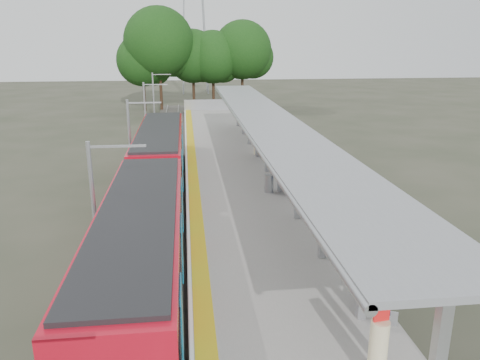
% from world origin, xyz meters
% --- Properties ---
extents(trackbed, '(3.00, 70.00, 0.24)m').
position_xyz_m(trackbed, '(-4.50, 20.00, 0.12)').
color(trackbed, '#59544C').
rests_on(trackbed, ground).
extents(platform, '(6.00, 50.00, 1.00)m').
position_xyz_m(platform, '(0.00, 20.00, 0.50)').
color(platform, gray).
rests_on(platform, ground).
extents(tactile_strip, '(0.60, 50.00, 0.02)m').
position_xyz_m(tactile_strip, '(-2.55, 20.00, 1.01)').
color(tactile_strip, gold).
rests_on(tactile_strip, platform).
extents(end_fence, '(6.00, 0.10, 1.20)m').
position_xyz_m(end_fence, '(0.00, 44.95, 1.60)').
color(end_fence, '#9EA0A5').
rests_on(end_fence, platform).
extents(train, '(2.74, 27.60, 3.62)m').
position_xyz_m(train, '(-4.50, 12.07, 2.05)').
color(train, black).
rests_on(train, ground).
extents(canopy, '(3.27, 38.00, 3.66)m').
position_xyz_m(canopy, '(1.61, 16.19, 4.20)').
color(canopy, '#9EA0A5').
rests_on(canopy, platform).
extents(tree_cluster, '(19.89, 10.42, 12.85)m').
position_xyz_m(tree_cluster, '(-2.03, 52.57, 7.43)').
color(tree_cluster, '#382316').
rests_on(tree_cluster, ground).
extents(catenary_masts, '(2.08, 48.16, 5.40)m').
position_xyz_m(catenary_masts, '(-6.22, 19.00, 2.91)').
color(catenary_masts, '#9EA0A5').
rests_on(catenary_masts, ground).
extents(bench_near, '(1.03, 1.53, 1.01)m').
position_xyz_m(bench_near, '(2.61, 2.13, 1.53)').
color(bench_near, '#0D1343').
rests_on(bench_near, platform).
extents(bench_mid, '(0.68, 1.41, 0.93)m').
position_xyz_m(bench_mid, '(2.60, 13.51, 1.49)').
color(bench_mid, '#0D1343').
rests_on(bench_mid, platform).
extents(bench_far, '(1.01, 1.53, 1.01)m').
position_xyz_m(bench_far, '(2.61, 21.28, 1.53)').
color(bench_far, '#0D1343').
rests_on(bench_far, platform).
extents(info_pillar_near, '(0.44, 0.44, 1.95)m').
position_xyz_m(info_pillar_near, '(1.37, -0.64, 1.84)').
color(info_pillar_near, beige).
rests_on(info_pillar_near, platform).
extents(info_pillar_far, '(0.46, 0.46, 2.03)m').
position_xyz_m(info_pillar_far, '(2.07, 22.49, 1.88)').
color(info_pillar_far, beige).
rests_on(info_pillar_far, platform).
extents(litter_bin, '(0.56, 0.56, 0.96)m').
position_xyz_m(litter_bin, '(1.40, 13.90, 1.48)').
color(litter_bin, '#9EA0A5').
rests_on(litter_bin, platform).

